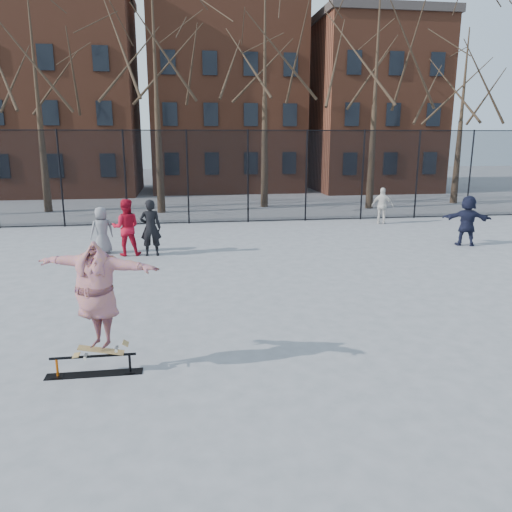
{
  "coord_description": "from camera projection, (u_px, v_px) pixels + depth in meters",
  "views": [
    {
      "loc": [
        -1.61,
        -8.68,
        3.76
      ],
      "look_at": [
        -0.12,
        1.5,
        1.26
      ],
      "focal_mm": 35.0,
      "sensor_mm": 36.0,
      "label": 1
    }
  ],
  "objects": [
    {
      "name": "ground",
      "position": [
        274.0,
        339.0,
        9.47
      ],
      "size": [
        100.0,
        100.0,
        0.0
      ],
      "primitive_type": "plane",
      "color": "slate"
    },
    {
      "name": "skate_rail",
      "position": [
        94.0,
        367.0,
        8.03
      ],
      "size": [
        1.53,
        0.23,
        0.34
      ],
      "color": "black",
      "rests_on": "ground"
    },
    {
      "name": "skateboard",
      "position": [
        101.0,
        352.0,
        7.99
      ],
      "size": [
        0.77,
        0.18,
        0.09
      ],
      "primitive_type": null,
      "color": "olive",
      "rests_on": "skate_rail"
    },
    {
      "name": "skater",
      "position": [
        97.0,
        299.0,
        7.78
      ],
      "size": [
        2.15,
        1.34,
        1.7
      ],
      "primitive_type": "imported",
      "rotation": [
        0.0,
        0.0,
        -0.4
      ],
      "color": "#653A91",
      "rests_on": "skateboard"
    },
    {
      "name": "bystander_grey",
      "position": [
        102.0,
        230.0,
        16.12
      ],
      "size": [
        0.88,
        0.75,
        1.53
      ],
      "primitive_type": "imported",
      "rotation": [
        0.0,
        0.0,
        3.55
      ],
      "color": "slate",
      "rests_on": "ground"
    },
    {
      "name": "bystander_black",
      "position": [
        151.0,
        228.0,
        15.79
      ],
      "size": [
        0.66,
        0.44,
        1.81
      ],
      "primitive_type": "imported",
      "rotation": [
        0.0,
        0.0,
        3.15
      ],
      "color": "black",
      "rests_on": "ground"
    },
    {
      "name": "bystander_red",
      "position": [
        126.0,
        227.0,
        15.85
      ],
      "size": [
        0.9,
        0.71,
        1.81
      ],
      "primitive_type": "imported",
      "rotation": [
        0.0,
        0.0,
        3.17
      ],
      "color": "#B20F25",
      "rests_on": "ground"
    },
    {
      "name": "bystander_white",
      "position": [
        382.0,
        206.0,
        21.56
      ],
      "size": [
        0.99,
        0.76,
        1.57
      ],
      "primitive_type": "imported",
      "rotation": [
        0.0,
        0.0,
        2.67
      ],
      "color": "silver",
      "rests_on": "ground"
    },
    {
      "name": "bystander_navy",
      "position": [
        467.0,
        220.0,
        17.29
      ],
      "size": [
        1.71,
        1.08,
        1.76
      ],
      "primitive_type": "imported",
      "rotation": [
        0.0,
        0.0,
        2.77
      ],
      "color": "black",
      "rests_on": "ground"
    },
    {
      "name": "fence",
      "position": [
        220.0,
        176.0,
        21.48
      ],
      "size": [
        34.03,
        0.07,
        4.0
      ],
      "color": "black",
      "rests_on": "ground"
    },
    {
      "name": "tree_row",
      "position": [
        207.0,
        59.0,
        24.18
      ],
      "size": [
        33.66,
        7.46,
        10.67
      ],
      "color": "black",
      "rests_on": "ground"
    },
    {
      "name": "rowhouses",
      "position": [
        215.0,
        99.0,
        33.13
      ],
      "size": [
        29.0,
        7.0,
        13.0
      ],
      "color": "brown",
      "rests_on": "ground"
    }
  ]
}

